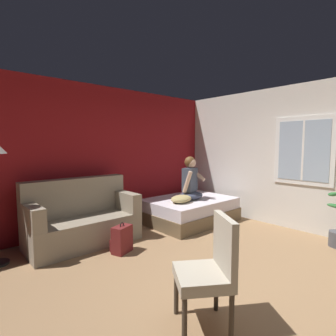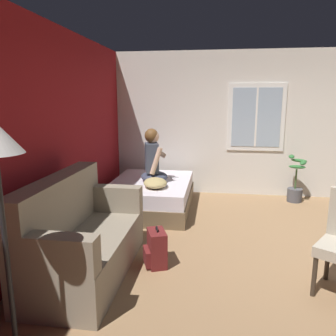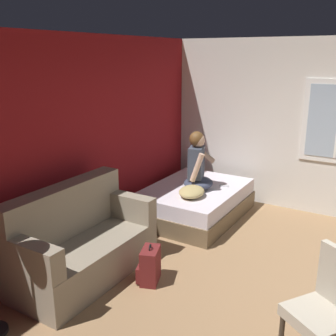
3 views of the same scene
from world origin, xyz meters
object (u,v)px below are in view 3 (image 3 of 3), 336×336
object	(u,v)px
person_seated	(198,165)
couch	(80,243)
throw_pillow	(192,192)
backpack	(149,266)
bed	(195,202)
cell_phone	(224,186)
side_chair	(328,306)

from	to	relation	value
person_seated	couch	bearing A→B (deg)	170.33
couch	throw_pillow	xyz separation A→B (m)	(1.79, -0.47, 0.16)
backpack	bed	bearing A→B (deg)	12.70
person_seated	throw_pillow	size ratio (longest dim) A/B	1.82
person_seated	cell_phone	world-z (taller)	person_seated
person_seated	cell_phone	distance (m)	0.56
couch	cell_phone	bearing A→B (deg)	-15.69
throw_pillow	cell_phone	world-z (taller)	throw_pillow
side_chair	person_seated	world-z (taller)	person_seated
bed	backpack	distance (m)	1.95
couch	side_chair	size ratio (longest dim) A/B	1.74
couch	side_chair	world-z (taller)	couch
backpack	throw_pillow	world-z (taller)	throw_pillow
throw_pillow	couch	bearing A→B (deg)	165.27
side_chair	cell_phone	world-z (taller)	side_chair
backpack	cell_phone	world-z (taller)	cell_phone
person_seated	backpack	world-z (taller)	person_seated
couch	bed	bearing A→B (deg)	-8.49
side_chair	cell_phone	bearing A→B (deg)	38.57
side_chair	backpack	world-z (taller)	side_chair
person_seated	bed	bearing A→B (deg)	69.87
bed	backpack	world-z (taller)	bed
bed	person_seated	distance (m)	0.60
couch	side_chair	distance (m)	2.63
throw_pillow	bed	bearing A→B (deg)	20.71
couch	backpack	size ratio (longest dim) A/B	3.72
person_seated	cell_phone	size ratio (longest dim) A/B	6.08
cell_phone	backpack	bearing A→B (deg)	-5.49
backpack	cell_phone	xyz separation A→B (m)	(2.18, 0.06, 0.29)
couch	person_seated	distance (m)	2.24
throw_pillow	cell_phone	bearing A→B (deg)	-18.23
couch	person_seated	bearing A→B (deg)	-9.67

